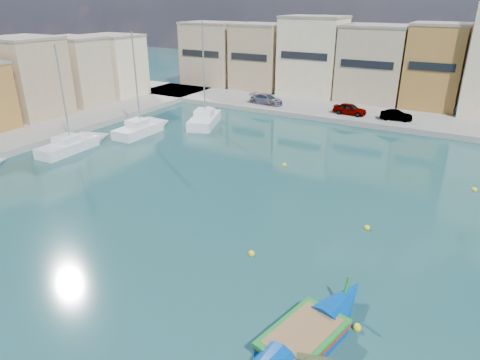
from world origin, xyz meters
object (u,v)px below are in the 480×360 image
Objects in this scene: luzzu_blue_south at (303,340)px; yacht_mid at (82,142)px; yacht_north at (208,117)px; yacht_midnorth at (149,127)px.

yacht_mid reaches higher than luzzu_blue_south.
yacht_north reaches higher than yacht_midnorth.
yacht_north is 1.08× the size of yacht_midnorth.
yacht_north is at bearing 68.78° from yacht_mid.
yacht_mid is (-2.06, -7.03, -0.03)m from yacht_midnorth.
yacht_mid is (-5.25, -13.53, -0.06)m from yacht_north.
luzzu_blue_south is 0.93× the size of yacht_mid.
luzzu_blue_south is 34.83m from yacht_north.
yacht_midnorth is (-3.19, -6.50, -0.03)m from yacht_north.
yacht_midnorth is at bearing 141.52° from luzzu_blue_south.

